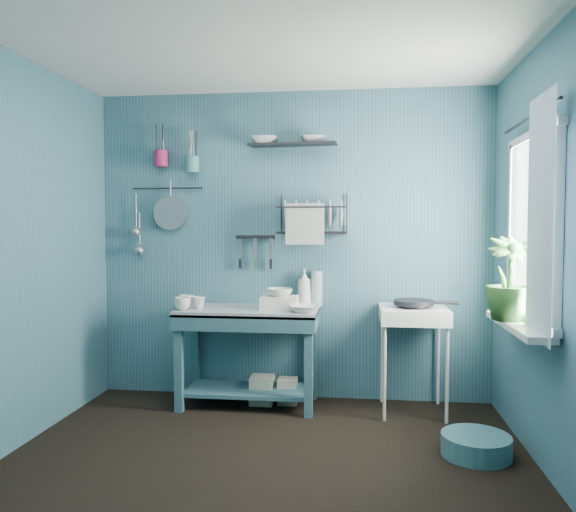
# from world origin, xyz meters

# --- Properties ---
(floor) EXTENTS (3.20, 3.20, 0.00)m
(floor) POSITION_xyz_m (0.00, 0.00, 0.00)
(floor) COLOR black
(floor) RESTS_ON ground
(ceiling) EXTENTS (3.20, 3.20, 0.00)m
(ceiling) POSITION_xyz_m (0.00, 0.00, 2.50)
(ceiling) COLOR silver
(ceiling) RESTS_ON ground
(wall_back) EXTENTS (3.20, 0.00, 3.20)m
(wall_back) POSITION_xyz_m (0.00, 1.50, 1.25)
(wall_back) COLOR #376270
(wall_back) RESTS_ON ground
(wall_front) EXTENTS (3.20, 0.00, 3.20)m
(wall_front) POSITION_xyz_m (0.00, -1.50, 1.25)
(wall_front) COLOR #376270
(wall_front) RESTS_ON ground
(wall_right) EXTENTS (0.00, 3.00, 3.00)m
(wall_right) POSITION_xyz_m (1.60, 0.00, 1.25)
(wall_right) COLOR #376270
(wall_right) RESTS_ON ground
(work_counter) EXTENTS (1.15, 0.68, 0.77)m
(work_counter) POSITION_xyz_m (-0.31, 1.23, 0.38)
(work_counter) COLOR #2E5862
(work_counter) RESTS_ON floor
(mug_left) EXTENTS (0.12, 0.12, 0.10)m
(mug_left) POSITION_xyz_m (-0.79, 1.07, 0.82)
(mug_left) COLOR silver
(mug_left) RESTS_ON work_counter
(mug_mid) EXTENTS (0.14, 0.14, 0.09)m
(mug_mid) POSITION_xyz_m (-0.69, 1.17, 0.82)
(mug_mid) COLOR silver
(mug_mid) RESTS_ON work_counter
(mug_right) EXTENTS (0.17, 0.17, 0.10)m
(mug_right) POSITION_xyz_m (-0.81, 1.23, 0.82)
(mug_right) COLOR silver
(mug_right) RESTS_ON work_counter
(wash_tub) EXTENTS (0.28, 0.22, 0.10)m
(wash_tub) POSITION_xyz_m (-0.06, 1.21, 0.82)
(wash_tub) COLOR silver
(wash_tub) RESTS_ON work_counter
(tub_bowl) EXTENTS (0.20, 0.19, 0.06)m
(tub_bowl) POSITION_xyz_m (-0.06, 1.21, 0.90)
(tub_bowl) COLOR silver
(tub_bowl) RESTS_ON wash_tub
(soap_bottle) EXTENTS (0.11, 0.12, 0.30)m
(soap_bottle) POSITION_xyz_m (0.11, 1.43, 0.92)
(soap_bottle) COLOR silver
(soap_bottle) RESTS_ON work_counter
(water_bottle) EXTENTS (0.09, 0.09, 0.28)m
(water_bottle) POSITION_xyz_m (0.21, 1.45, 0.91)
(water_bottle) COLOR #ADBCC1
(water_bottle) RESTS_ON work_counter
(counter_bowl) EXTENTS (0.22, 0.22, 0.05)m
(counter_bowl) POSITION_xyz_m (0.14, 1.08, 0.80)
(counter_bowl) COLOR silver
(counter_bowl) RESTS_ON work_counter
(hotplate_stand) EXTENTS (0.57, 0.57, 0.80)m
(hotplate_stand) POSITION_xyz_m (0.96, 1.22, 0.40)
(hotplate_stand) COLOR white
(hotplate_stand) RESTS_ON floor
(frying_pan) EXTENTS (0.30, 0.30, 0.03)m
(frying_pan) POSITION_xyz_m (0.96, 1.22, 0.84)
(frying_pan) COLOR black
(frying_pan) RESTS_ON hotplate_stand
(knife_strip) EXTENTS (0.32, 0.06, 0.03)m
(knife_strip) POSITION_xyz_m (-0.30, 1.47, 1.32)
(knife_strip) COLOR black
(knife_strip) RESTS_ON wall_back
(dish_rack) EXTENTS (0.57, 0.28, 0.32)m
(dish_rack) POSITION_xyz_m (0.18, 1.37, 1.51)
(dish_rack) COLOR black
(dish_rack) RESTS_ON wall_back
(upper_shelf) EXTENTS (0.71, 0.24, 0.01)m
(upper_shelf) POSITION_xyz_m (0.02, 1.40, 2.06)
(upper_shelf) COLOR black
(upper_shelf) RESTS_ON wall_back
(shelf_bowl_left) EXTENTS (0.23, 0.23, 0.05)m
(shelf_bowl_left) POSITION_xyz_m (-0.21, 1.40, 2.10)
(shelf_bowl_left) COLOR silver
(shelf_bowl_left) RESTS_ON upper_shelf
(shelf_bowl_right) EXTENTS (0.23, 0.23, 0.05)m
(shelf_bowl_right) POSITION_xyz_m (0.18, 1.40, 2.01)
(shelf_bowl_right) COLOR silver
(shelf_bowl_right) RESTS_ON upper_shelf
(utensil_cup_magenta) EXTENTS (0.11, 0.11, 0.13)m
(utensil_cup_magenta) POSITION_xyz_m (-1.07, 1.42, 1.97)
(utensil_cup_magenta) COLOR #A51E4F
(utensil_cup_magenta) RESTS_ON wall_back
(utensil_cup_teal) EXTENTS (0.11, 0.11, 0.13)m
(utensil_cup_teal) POSITION_xyz_m (-0.81, 1.42, 1.91)
(utensil_cup_teal) COLOR teal
(utensil_cup_teal) RESTS_ON wall_back
(colander) EXTENTS (0.28, 0.03, 0.28)m
(colander) POSITION_xyz_m (-1.01, 1.45, 1.52)
(colander) COLOR #929499
(colander) RESTS_ON wall_back
(ladle_outer) EXTENTS (0.01, 0.01, 0.30)m
(ladle_outer) POSITION_xyz_m (-1.31, 1.46, 1.53)
(ladle_outer) COLOR #929499
(ladle_outer) RESTS_ON wall_back
(ladle_inner) EXTENTS (0.01, 0.01, 0.30)m
(ladle_inner) POSITION_xyz_m (-1.28, 1.46, 1.38)
(ladle_inner) COLOR #929499
(ladle_inner) RESTS_ON wall_back
(hook_rail) EXTENTS (0.60, 0.01, 0.01)m
(hook_rail) POSITION_xyz_m (-1.04, 1.47, 1.73)
(hook_rail) COLOR black
(hook_rail) RESTS_ON wall_back
(window_glass) EXTENTS (0.00, 1.10, 1.10)m
(window_glass) POSITION_xyz_m (1.59, 0.45, 1.40)
(window_glass) COLOR white
(window_glass) RESTS_ON wall_right
(windowsill) EXTENTS (0.16, 0.95, 0.04)m
(windowsill) POSITION_xyz_m (1.50, 0.45, 0.81)
(windowsill) COLOR white
(windowsill) RESTS_ON wall_right
(curtain) EXTENTS (0.00, 1.35, 1.35)m
(curtain) POSITION_xyz_m (1.52, 0.15, 1.45)
(curtain) COLOR white
(curtain) RESTS_ON wall_right
(curtain_rod) EXTENTS (0.02, 1.05, 0.02)m
(curtain_rod) POSITION_xyz_m (1.54, 0.45, 2.05)
(curtain_rod) COLOR black
(curtain_rod) RESTS_ON wall_right
(potted_plant) EXTENTS (0.35, 0.35, 0.52)m
(potted_plant) POSITION_xyz_m (1.46, 0.52, 1.09)
(potted_plant) COLOR #306126
(potted_plant) RESTS_ON windowsill
(storage_tin_large) EXTENTS (0.18, 0.18, 0.22)m
(storage_tin_large) POSITION_xyz_m (-0.21, 1.28, 0.11)
(storage_tin_large) COLOR tan
(storage_tin_large) RESTS_ON floor
(storage_tin_small) EXTENTS (0.15, 0.15, 0.20)m
(storage_tin_small) POSITION_xyz_m (-0.01, 1.31, 0.10)
(storage_tin_small) COLOR tan
(storage_tin_small) RESTS_ON floor
(floor_basin) EXTENTS (0.42, 0.42, 0.13)m
(floor_basin) POSITION_xyz_m (1.27, 0.43, 0.07)
(floor_basin) COLOR teal
(floor_basin) RESTS_ON floor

